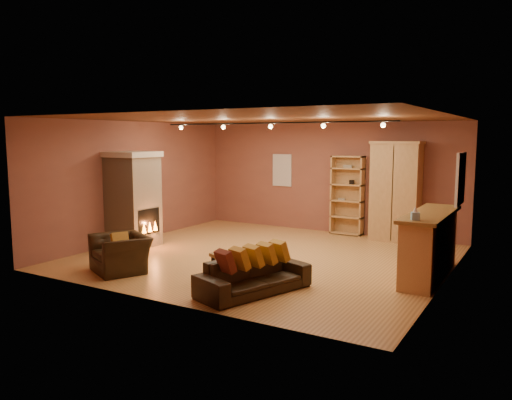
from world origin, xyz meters
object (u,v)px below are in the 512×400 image
Objects in this scene: coffee_table at (236,258)px; armchair at (120,247)px; armoire at (396,191)px; bar_counter at (430,244)px; fireplace at (133,199)px; bookcase at (348,195)px; loveseat at (254,269)px.

armchair is at bearing -168.71° from coffee_table.
bar_counter is at bearing -64.28° from armoire.
fireplace is at bearing 153.61° from armchair.
bar_counter is at bearing -49.24° from bookcase.
armchair is at bearing 112.48° from loveseat.
loveseat reaches higher than coffee_table.
fireplace is 2.25m from armchair.
fireplace is 0.90× the size of armoire.
bar_counter is 1.24× the size of loveseat.
armoire is 1.20× the size of loveseat.
loveseat is (4.05, -1.57, -0.68)m from fireplace.
fireplace reaches higher than bar_counter.
fireplace is 6.04m from armoire.
armoire is 3.18m from bar_counter.
coffee_table is (-0.52, 0.30, 0.04)m from loveseat.
loveseat is at bearing -21.18° from fireplace.
bar_counter is 3.18m from loveseat.
loveseat is 1.61× the size of armchair.
bookcase is at bearing 23.82° from loveseat.
coffee_table is at bearing -19.85° from fireplace.
armchair is (-4.92, -2.45, -0.14)m from bar_counter.
coffee_table is (3.53, -1.27, -0.64)m from fireplace.
fireplace is 5.23m from bookcase.
coffee_table is (-0.12, -5.02, -0.58)m from bookcase.
loveseat is (-0.83, -5.12, -0.79)m from armoire.
bookcase is at bearing 45.75° from fireplace.
coffee_table is at bearing -91.34° from bookcase.
loveseat is 2.25× the size of coffee_table.
armchair is at bearing -113.07° from bookcase.
bar_counter is 5.50m from armchair.
coffee_table is (-1.35, -4.83, -0.75)m from armoire.
fireplace is at bearing -173.28° from bar_counter.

